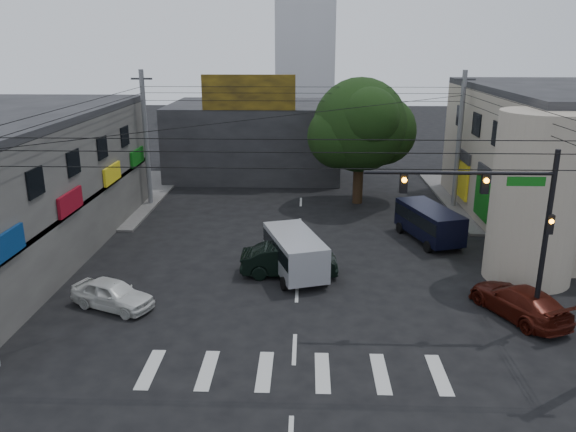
# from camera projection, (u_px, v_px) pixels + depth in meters

# --- Properties ---
(ground) EXTENTS (160.00, 160.00, 0.00)m
(ground) POSITION_uv_depth(u_px,v_px,m) (296.00, 312.00, 23.71)
(ground) COLOR black
(ground) RESTS_ON ground
(sidewalk_far_left) EXTENTS (16.00, 16.00, 0.15)m
(sidewalk_far_left) POSITION_uv_depth(u_px,v_px,m) (58.00, 195.00, 41.44)
(sidewalk_far_left) COLOR #514F4C
(sidewalk_far_left) RESTS_ON ground
(sidewalk_far_right) EXTENTS (16.00, 16.00, 0.15)m
(sidewalk_far_right) POSITION_uv_depth(u_px,v_px,m) (551.00, 200.00, 40.28)
(sidewalk_far_right) COLOR #514F4C
(sidewalk_far_right) RESTS_ON ground
(corner_column) EXTENTS (4.00, 4.00, 8.00)m
(corner_column) POSITION_uv_depth(u_px,v_px,m) (535.00, 198.00, 25.98)
(corner_column) COLOR #9E917E
(corner_column) RESTS_ON ground
(building_far) EXTENTS (14.00, 10.00, 6.00)m
(building_far) POSITION_uv_depth(u_px,v_px,m) (255.00, 139.00, 47.75)
(building_far) COLOR #232326
(building_far) RESTS_ON ground
(billboard) EXTENTS (7.00, 0.30, 2.60)m
(billboard) POSITION_uv_depth(u_px,v_px,m) (249.00, 92.00, 41.79)
(billboard) COLOR olive
(billboard) RESTS_ON building_far
(street_tree) EXTENTS (6.40, 6.40, 8.70)m
(street_tree) POSITION_uv_depth(u_px,v_px,m) (360.00, 125.00, 38.17)
(street_tree) COLOR black
(street_tree) RESTS_ON ground
(traffic_gantry) EXTENTS (7.10, 0.35, 7.20)m
(traffic_gantry) POSITION_uv_depth(u_px,v_px,m) (504.00, 212.00, 21.06)
(traffic_gantry) COLOR black
(traffic_gantry) RESTS_ON ground
(utility_pole_far_left) EXTENTS (0.32, 0.32, 9.20)m
(utility_pole_far_left) POSITION_uv_depth(u_px,v_px,m) (146.00, 139.00, 37.94)
(utility_pole_far_left) COLOR #59595B
(utility_pole_far_left) RESTS_ON ground
(utility_pole_far_right) EXTENTS (0.32, 0.32, 9.20)m
(utility_pole_far_right) POSITION_uv_depth(u_px,v_px,m) (459.00, 141.00, 37.27)
(utility_pole_far_right) COLOR #59595B
(utility_pole_far_right) RESTS_ON ground
(dark_sedan) EXTENTS (1.85, 4.77, 1.55)m
(dark_sedan) POSITION_uv_depth(u_px,v_px,m) (289.00, 260.00, 27.30)
(dark_sedan) COLOR black
(dark_sedan) RESTS_ON ground
(white_compact) EXTENTS (4.16, 4.78, 1.26)m
(white_compact) POSITION_uv_depth(u_px,v_px,m) (113.00, 294.00, 23.93)
(white_compact) COLOR silver
(white_compact) RESTS_ON ground
(maroon_sedan) EXTENTS (5.36, 6.05, 1.35)m
(maroon_sedan) POSITION_uv_depth(u_px,v_px,m) (519.00, 301.00, 23.17)
(maroon_sedan) COLOR #3C0F08
(maroon_sedan) RESTS_ON ground
(silver_minivan) EXTENTS (5.91, 4.77, 2.04)m
(silver_minivan) POSITION_uv_depth(u_px,v_px,m) (295.00, 255.00, 27.25)
(silver_minivan) COLOR #B3B4BB
(silver_minivan) RESTS_ON ground
(navy_van) EXTENTS (6.01, 4.69, 1.98)m
(navy_van) POSITION_uv_depth(u_px,v_px,m) (429.00, 224.00, 31.92)
(navy_van) COLOR black
(navy_van) RESTS_ON ground
(traffic_officer) EXTENTS (0.77, 0.69, 1.52)m
(traffic_officer) POSITION_uv_depth(u_px,v_px,m) (293.00, 268.00, 26.35)
(traffic_officer) COLOR navy
(traffic_officer) RESTS_ON ground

